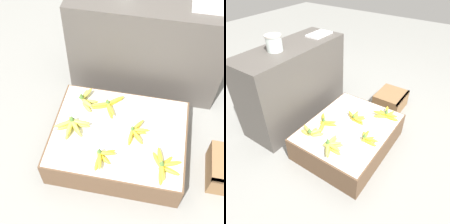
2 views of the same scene
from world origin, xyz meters
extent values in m
plane|color=gray|center=(0.00, 0.00, 0.00)|extent=(10.00, 10.00, 0.00)
cube|color=brown|center=(0.00, 0.00, 0.12)|extent=(0.94, 0.73, 0.25)
cube|color=silver|center=(0.00, 0.00, 0.25)|extent=(0.91, 0.71, 0.00)
cube|color=#4C4742|center=(0.09, 0.75, 0.41)|extent=(1.19, 0.45, 0.83)
ellipsoid|color=yellow|center=(-0.09, -0.26, 0.26)|extent=(0.03, 0.13, 0.03)
ellipsoid|color=yellow|center=(-0.06, -0.23, 0.26)|extent=(0.12, 0.09, 0.03)
ellipsoid|color=yellow|center=(-0.05, -0.18, 0.26)|extent=(0.12, 0.09, 0.03)
ellipsoid|color=yellow|center=(-0.08, -0.26, 0.29)|extent=(0.05, 0.13, 0.03)
ellipsoid|color=yellow|center=(-0.05, -0.20, 0.29)|extent=(0.13, 0.04, 0.03)
cone|color=#4C7533|center=(-0.09, -0.21, 0.32)|extent=(0.03, 0.03, 0.04)
ellipsoid|color=yellow|center=(0.32, -0.28, 0.26)|extent=(0.04, 0.14, 0.03)
ellipsoid|color=yellow|center=(0.37, -0.24, 0.26)|extent=(0.14, 0.06, 0.03)
ellipsoid|color=yellow|center=(0.34, -0.18, 0.26)|extent=(0.10, 0.13, 0.03)
ellipsoid|color=yellow|center=(0.29, -0.18, 0.26)|extent=(0.10, 0.13, 0.03)
ellipsoid|color=yellow|center=(0.32, -0.26, 0.29)|extent=(0.05, 0.14, 0.03)
ellipsoid|color=yellow|center=(0.37, -0.20, 0.29)|extent=(0.14, 0.07, 0.03)
ellipsoid|color=yellow|center=(0.30, -0.16, 0.29)|extent=(0.06, 0.14, 0.03)
cone|color=#4C7533|center=(0.31, -0.22, 0.33)|extent=(0.03, 0.03, 0.05)
ellipsoid|color=gold|center=(-0.36, -0.02, 0.26)|extent=(0.15, 0.12, 0.03)
ellipsoid|color=gold|center=(-0.34, -0.06, 0.26)|extent=(0.04, 0.16, 0.03)
ellipsoid|color=gold|center=(-0.30, -0.04, 0.26)|extent=(0.13, 0.14, 0.03)
ellipsoid|color=gold|center=(-0.29, 0.00, 0.26)|extent=(0.16, 0.04, 0.03)
ellipsoid|color=gold|center=(-0.38, -0.03, 0.30)|extent=(0.15, 0.11, 0.03)
ellipsoid|color=gold|center=(-0.33, -0.05, 0.30)|extent=(0.04, 0.16, 0.03)
ellipsoid|color=gold|center=(-0.31, -0.03, 0.30)|extent=(0.13, 0.14, 0.03)
ellipsoid|color=gold|center=(-0.29, 0.00, 0.30)|extent=(0.16, 0.03, 0.03)
cone|color=#4C7533|center=(-0.33, 0.00, 0.33)|extent=(0.04, 0.04, 0.05)
ellipsoid|color=gold|center=(0.09, -0.04, 0.26)|extent=(0.03, 0.12, 0.02)
ellipsoid|color=gold|center=(0.13, -0.03, 0.26)|extent=(0.10, 0.10, 0.02)
ellipsoid|color=gold|center=(0.13, 0.02, 0.26)|extent=(0.12, 0.03, 0.02)
ellipsoid|color=gold|center=(0.11, 0.04, 0.26)|extent=(0.08, 0.11, 0.02)
ellipsoid|color=gold|center=(0.09, -0.04, 0.29)|extent=(0.03, 0.12, 0.02)
ellipsoid|color=gold|center=(0.13, -0.03, 0.29)|extent=(0.10, 0.10, 0.02)
ellipsoid|color=gold|center=(0.15, 0.02, 0.29)|extent=(0.12, 0.04, 0.02)
ellipsoid|color=gold|center=(0.12, 0.06, 0.29)|extent=(0.08, 0.11, 0.02)
cone|color=#4C7533|center=(0.09, 0.01, 0.32)|extent=(0.03, 0.03, 0.04)
ellipsoid|color=gold|center=(-0.27, 0.16, 0.26)|extent=(0.10, 0.10, 0.03)
ellipsoid|color=gold|center=(-0.26, 0.22, 0.26)|extent=(0.11, 0.05, 0.03)
ellipsoid|color=gold|center=(-0.31, 0.27, 0.26)|extent=(0.04, 0.11, 0.03)
ellipsoid|color=gold|center=(-0.27, 0.18, 0.30)|extent=(0.11, 0.08, 0.03)
ellipsoid|color=gold|center=(-0.29, 0.27, 0.30)|extent=(0.08, 0.11, 0.03)
cone|color=#4C7533|center=(-0.32, 0.21, 0.33)|extent=(0.04, 0.04, 0.05)
ellipsoid|color=yellow|center=(-0.16, 0.19, 0.26)|extent=(0.15, 0.08, 0.03)
ellipsoid|color=yellow|center=(-0.10, 0.17, 0.26)|extent=(0.09, 0.15, 0.03)
ellipsoid|color=yellow|center=(-0.08, 0.25, 0.26)|extent=(0.13, 0.13, 0.03)
ellipsoid|color=yellow|center=(-0.17, 0.19, 0.29)|extent=(0.16, 0.08, 0.03)
ellipsoid|color=yellow|center=(-0.10, 0.17, 0.29)|extent=(0.11, 0.14, 0.03)
ellipsoid|color=yellow|center=(-0.07, 0.25, 0.29)|extent=(0.14, 0.12, 0.03)
cone|color=#4C7533|center=(-0.12, 0.21, 0.32)|extent=(0.03, 0.03, 0.04)
cube|color=white|center=(0.49, 0.72, 0.84)|extent=(0.27, 0.16, 0.02)
camera|label=1|loc=(0.18, -1.18, 2.06)|focal=50.00mm
camera|label=2|loc=(-1.32, -0.79, 1.59)|focal=35.00mm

